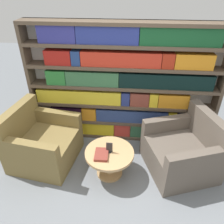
# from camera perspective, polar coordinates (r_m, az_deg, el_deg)

# --- Properties ---
(ground_plane) EXTENTS (14.00, 14.00, 0.00)m
(ground_plane) POSITION_cam_1_polar(r_m,az_deg,el_deg) (3.07, 1.12, -20.56)
(ground_plane) COLOR slate
(bookshelf) EXTENTS (2.97, 0.30, 1.92)m
(bookshelf) POSITION_cam_1_polar(r_m,az_deg,el_deg) (3.47, 3.02, 6.79)
(bookshelf) COLOR silver
(bookshelf) RESTS_ON ground_plane
(armchair_left) EXTENTS (1.00, 1.01, 0.87)m
(armchair_left) POSITION_cam_1_polar(r_m,az_deg,el_deg) (3.47, -17.75, -7.80)
(armchair_left) COLOR olive
(armchair_left) RESTS_ON ground_plane
(armchair_right) EXTENTS (1.11, 1.13, 0.87)m
(armchair_right) POSITION_cam_1_polar(r_m,az_deg,el_deg) (3.33, 18.02, -9.85)
(armchair_right) COLOR brown
(armchair_right) RESTS_ON ground_plane
(coffee_table) EXTENTS (0.67, 0.67, 0.41)m
(coffee_table) POSITION_cam_1_polar(r_m,az_deg,el_deg) (3.08, -0.67, -11.93)
(coffee_table) COLOR tan
(coffee_table) RESTS_ON ground_plane
(table_sign) EXTENTS (0.09, 0.06, 0.16)m
(table_sign) POSITION_cam_1_polar(r_m,az_deg,el_deg) (2.96, -0.69, -9.40)
(table_sign) COLOR black
(table_sign) RESTS_ON coffee_table
(stray_book) EXTENTS (0.18, 0.24, 0.04)m
(stray_book) POSITION_cam_1_polar(r_m,az_deg,el_deg) (2.94, -2.77, -11.02)
(stray_book) COLOR brown
(stray_book) RESTS_ON coffee_table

